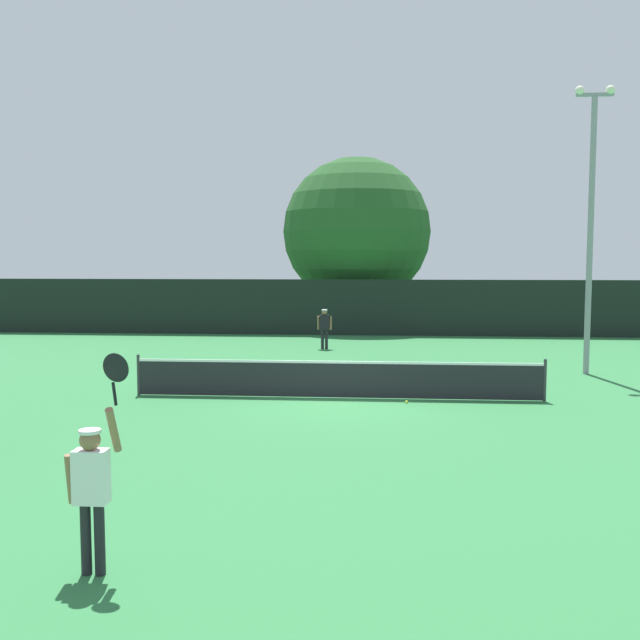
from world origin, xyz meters
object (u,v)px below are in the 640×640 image
Objects in this scene: player_serving at (92,479)px; tennis_ball at (407,402)px; parked_car_far at (536,307)px; large_tree at (356,232)px; parked_car_near at (315,306)px; player_receiving at (324,325)px; parked_car_mid at (395,308)px; light_pole at (591,213)px.

tennis_ball is at bearing 68.30° from player_serving.
tennis_ball is 25.40m from parked_car_far.
parked_car_near is at bearing 121.39° from large_tree.
large_tree is at bearing -96.12° from player_receiving.
parked_car_mid is (2.08, 3.02, -4.17)m from large_tree.
large_tree is (2.12, 29.49, 3.83)m from player_serving.
light_pole is 2.01× the size of parked_car_mid.
tennis_ball is at bearing -95.51° from parked_car_mid.
player_receiving is at bearing 147.56° from light_pole.
parked_car_mid is at bearing 107.25° from light_pole.
player_serving is 29.82m from large_tree.
player_receiving is 10.08m from large_tree.
large_tree is at bearing 85.88° from player_serving.
parked_car_near is 1.05× the size of parked_car_far.
large_tree is 11.82m from parked_car_far.
parked_car_near and parked_car_far have the same top height.
player_receiving is 12.60m from parked_car_mid.
large_tree is (0.99, 9.20, 3.99)m from player_receiving.
light_pole is (8.54, -5.43, 4.00)m from player_receiving.
light_pole is at bearing 147.56° from player_receiving.
player_receiving is 0.35× the size of parked_car_near.
parked_car_near is (-10.06, 18.74, -4.17)m from light_pole.
parked_car_mid reaches higher than player_receiving.
parked_car_far reaches higher than tennis_ball.
parked_car_far is (12.65, 0.29, 0.00)m from parked_car_near.
tennis_ball is at bearing -109.90° from parked_car_far.
parked_car_far is at bearing 82.25° from light_pole.
player_receiving is at bearing -108.92° from parked_car_mid.
large_tree is 2.02× the size of parked_car_mid.
parked_car_far is at bearing 70.10° from player_serving.
light_pole reaches higher than tennis_ball.
tennis_ball is at bearing -84.70° from large_tree.
parked_car_near is at bearing 90.65° from player_serving.
tennis_ball is 0.02× the size of parked_car_far.
player_serving is 10.71m from tennis_ball.
parked_car_mid is (4.58, -1.09, 0.00)m from parked_car_near.
large_tree is at bearing 95.30° from tennis_ball.
large_tree is (-7.56, 14.63, -0.00)m from light_pole.
parked_car_near is (-4.32, 23.70, 0.74)m from tennis_ball.
parked_car_mid is 1.03× the size of parked_car_far.
large_tree reaches higher than light_pole.
light_pole is at bearing -70.19° from parked_car_near.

